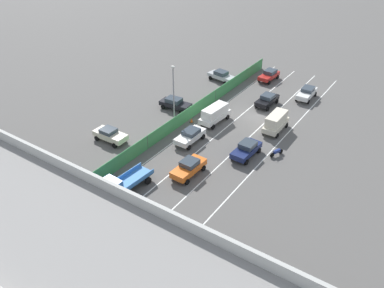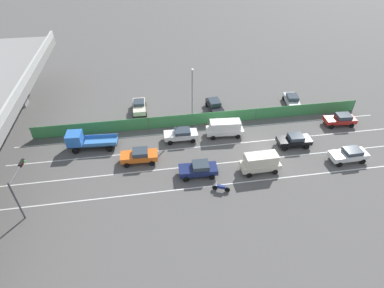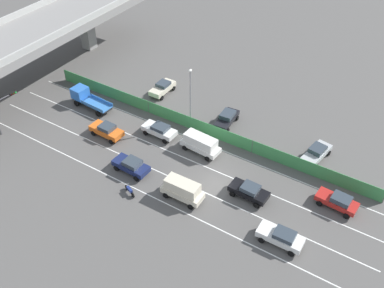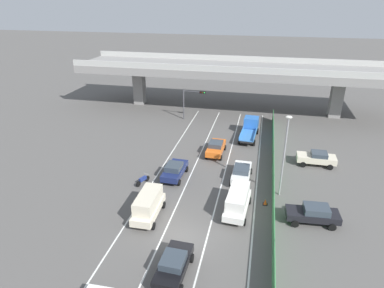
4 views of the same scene
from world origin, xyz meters
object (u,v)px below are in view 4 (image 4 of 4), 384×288
Objects in this scene: car_van_white at (238,200)px; traffic_light at (192,98)px; car_sedan_black at (174,265)px; motorcycle at (143,180)px; car_hatchback_white at (242,172)px; street_lamp at (285,150)px; car_van_cream at (148,204)px; traffic_cone at (265,202)px; flatbed_truck_blue at (250,128)px; parked_sedan_cream at (317,158)px; car_sedan_navy at (175,170)px; car_taxi_orange at (216,147)px; parked_sedan_dark at (313,213)px.

traffic_light is at bearing 112.16° from car_van_white.
car_sedan_black is 12.75m from motorcycle.
street_lamp is (3.88, -2.08, 3.98)m from car_hatchback_white.
car_van_cream reaches higher than car_hatchback_white.
car_hatchback_white is 7.94× the size of traffic_cone.
flatbed_truck_blue reaches higher than motorcycle.
parked_sedan_cream is at bearing 59.38° from traffic_cone.
car_van_white is 24.63m from traffic_light.
car_sedan_navy reaches higher than car_sedan_black.
traffic_cone is at bearing 58.85° from car_sedan_black.
car_van_cream is at bearing -162.54° from car_van_white.
car_van_cream reaches higher than car_sedan_black.
car_taxi_orange reaches higher than motorcycle.
parked_sedan_dark reaches higher than car_hatchback_white.
parked_sedan_cream is at bearing 32.88° from car_hatchback_white.
car_hatchback_white is at bearing 151.85° from street_lamp.
car_van_white is at bearing 66.41° from car_sedan_black.
car_sedan_navy is 0.54× the size of street_lamp.
car_sedan_navy is 3.50m from motorcycle.
car_sedan_black is at bearing -60.00° from motorcycle.
street_lamp reaches higher than traffic_light.
car_van_white is 1.16× the size of parked_sedan_cream.
car_sedan_black is at bearing -97.78° from flatbed_truck_blue.
traffic_light is at bearing 153.90° from flatbed_truck_blue.
flatbed_truck_blue is 10.66m from parked_sedan_cream.
car_van_white is 6.46m from parked_sedan_dark.
traffic_cone is (12.43, -1.02, -0.20)m from motorcycle.
car_sedan_navy is 7.95× the size of traffic_cone.
car_hatchback_white is 1.03× the size of parked_sedan_cream.
parked_sedan_dark is at bearing -19.53° from car_sedan_navy.
car_sedan_navy is 16.37m from parked_sedan_cream.
parked_sedan_dark is at bearing 39.23° from car_sedan_black.
traffic_light is (-5.57, 11.35, 2.59)m from car_taxi_orange.
car_sedan_black is 14.65m from street_lamp.
traffic_light is (-9.25, 22.72, 2.25)m from car_van_white.
car_van_cream is at bearing -131.85° from car_hatchback_white.
parked_sedan_dark is at bearing -0.30° from car_van_white.
traffic_light is 24.20m from traffic_cone.
car_sedan_navy reaches higher than parked_sedan_dark.
car_van_cream is 1.01× the size of parked_sedan_dark.
motorcycle is (-9.97, 2.81, -0.80)m from car_van_white.
car_van_white is 3.20m from traffic_cone.
motorcycle is 19.79m from parked_sedan_cream.
car_sedan_navy is (-6.98, -1.10, 0.02)m from car_hatchback_white.
motorcycle is at bearing 120.00° from car_sedan_black.
traffic_light is at bearing 100.36° from car_sedan_black.
car_taxi_orange is 12.90m from traffic_light.
parked_sedan_dark is 8.15× the size of traffic_cone.
traffic_light is (-5.66, 30.95, 2.62)m from car_sedan_black.
car_hatchback_white is 1.02× the size of car_sedan_black.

